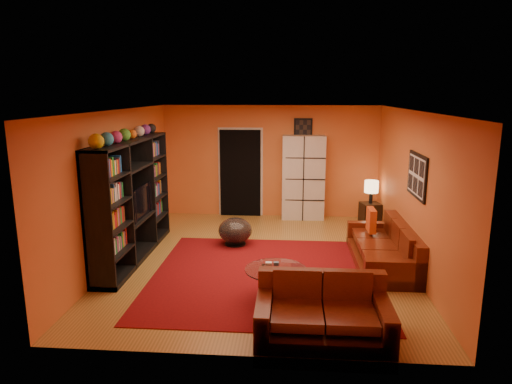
# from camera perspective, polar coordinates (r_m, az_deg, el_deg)

# --- Properties ---
(floor) EXTENTS (6.00, 6.00, 0.00)m
(floor) POSITION_cam_1_polar(r_m,az_deg,el_deg) (8.12, 0.73, -8.49)
(floor) COLOR olive
(floor) RESTS_ON ground
(ceiling) EXTENTS (6.00, 6.00, 0.00)m
(ceiling) POSITION_cam_1_polar(r_m,az_deg,el_deg) (7.59, 0.78, 10.18)
(ceiling) COLOR white
(ceiling) RESTS_ON wall_back
(wall_back) EXTENTS (6.00, 0.00, 6.00)m
(wall_back) POSITION_cam_1_polar(r_m,az_deg,el_deg) (10.70, 1.79, 3.82)
(wall_back) COLOR #D4672E
(wall_back) RESTS_ON floor
(wall_front) EXTENTS (6.00, 0.00, 6.00)m
(wall_front) POSITION_cam_1_polar(r_m,az_deg,el_deg) (4.86, -1.53, -6.75)
(wall_front) COLOR #D4672E
(wall_front) RESTS_ON floor
(wall_left) EXTENTS (0.00, 6.00, 6.00)m
(wall_left) POSITION_cam_1_polar(r_m,az_deg,el_deg) (8.29, -16.77, 0.78)
(wall_left) COLOR #D4672E
(wall_left) RESTS_ON floor
(wall_right) EXTENTS (0.00, 6.00, 6.00)m
(wall_right) POSITION_cam_1_polar(r_m,az_deg,el_deg) (7.99, 18.94, 0.21)
(wall_right) COLOR #D4672E
(wall_right) RESTS_ON floor
(rug) EXTENTS (3.60, 3.60, 0.01)m
(rug) POSITION_cam_1_polar(r_m,az_deg,el_deg) (7.46, 1.15, -10.38)
(rug) COLOR #5C0A0E
(rug) RESTS_ON floor
(doorway) EXTENTS (0.95, 0.10, 2.04)m
(doorway) POSITION_cam_1_polar(r_m,az_deg,el_deg) (10.76, -1.96, 2.36)
(doorway) COLOR black
(doorway) RESTS_ON floor
(wall_art_right) EXTENTS (0.03, 1.00, 0.70)m
(wall_art_right) POSITION_cam_1_polar(r_m,az_deg,el_deg) (7.65, 19.50, 1.94)
(wall_art_right) COLOR black
(wall_art_right) RESTS_ON wall_right
(wall_art_back) EXTENTS (0.42, 0.03, 0.52)m
(wall_art_back) POSITION_cam_1_polar(r_m,az_deg,el_deg) (10.58, 5.90, 7.76)
(wall_art_back) COLOR black
(wall_art_back) RESTS_ON wall_back
(entertainment_unit) EXTENTS (0.45, 3.00, 2.10)m
(entertainment_unit) POSITION_cam_1_polar(r_m,az_deg,el_deg) (8.26, -15.20, -0.94)
(entertainment_unit) COLOR black
(entertainment_unit) RESTS_ON floor
(tv) EXTENTS (0.97, 0.13, 0.56)m
(tv) POSITION_cam_1_polar(r_m,az_deg,el_deg) (8.33, -14.68, -1.17)
(tv) COLOR black
(tv) RESTS_ON entertainment_unit
(sofa) EXTENTS (0.91, 2.21, 0.85)m
(sofa) POSITION_cam_1_polar(r_m,az_deg,el_deg) (8.13, 16.04, -6.83)
(sofa) COLOR #4E160A
(sofa) RESTS_ON rug
(loveseat) EXTENTS (1.60, 0.96, 0.85)m
(loveseat) POSITION_cam_1_polar(r_m,az_deg,el_deg) (5.79, 8.31, -14.54)
(loveseat) COLOR #4E160A
(loveseat) RESTS_ON rug
(throw_pillow) EXTENTS (0.12, 0.42, 0.42)m
(throw_pillow) POSITION_cam_1_polar(r_m,az_deg,el_deg) (8.51, 14.20, -3.42)
(throw_pillow) COLOR #D14817
(throw_pillow) RESTS_ON sofa
(coffee_table) EXTENTS (0.88, 0.88, 0.44)m
(coffee_table) POSITION_cam_1_polar(r_m,az_deg,el_deg) (6.55, 2.50, -9.98)
(coffee_table) COLOR silver
(coffee_table) RESTS_ON floor
(storage_cabinet) EXTENTS (0.98, 0.45, 1.94)m
(storage_cabinet) POSITION_cam_1_polar(r_m,az_deg,el_deg) (10.55, 5.92, 1.81)
(storage_cabinet) COLOR beige
(storage_cabinet) RESTS_ON floor
(bowl_chair) EXTENTS (0.65, 0.65, 0.53)m
(bowl_chair) POSITION_cam_1_polar(r_m,az_deg,el_deg) (8.80, -2.62, -4.86)
(bowl_chair) COLOR black
(bowl_chair) RESTS_ON floor
(side_table) EXTENTS (0.47, 0.47, 0.50)m
(side_table) POSITION_cam_1_polar(r_m,az_deg,el_deg) (10.41, 14.05, -2.69)
(side_table) COLOR black
(side_table) RESTS_ON floor
(table_lamp) EXTENTS (0.30, 0.30, 0.50)m
(table_lamp) POSITION_cam_1_polar(r_m,az_deg,el_deg) (10.28, 14.23, 0.57)
(table_lamp) COLOR black
(table_lamp) RESTS_ON side_table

